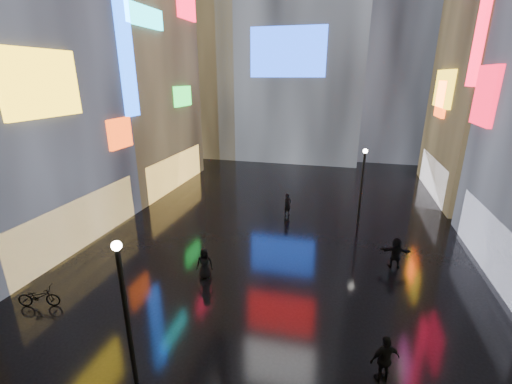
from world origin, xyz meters
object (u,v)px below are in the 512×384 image
(lamp_far, at_px, (362,182))
(lamp_near, at_px, (126,308))
(bicycle, at_px, (39,297))
(pedestrian_3, at_px, (385,359))

(lamp_far, bearing_deg, lamp_near, -115.90)
(lamp_near, relative_size, bicycle, 2.85)
(pedestrian_3, bearing_deg, bicycle, -28.30)
(lamp_near, height_order, bicycle, lamp_near)
(pedestrian_3, height_order, bicycle, pedestrian_3)
(lamp_near, bearing_deg, lamp_far, 64.10)
(pedestrian_3, xyz_separation_m, bicycle, (-14.25, 0.34, -0.40))
(lamp_near, distance_m, pedestrian_3, 8.43)
(lamp_far, bearing_deg, bicycle, -137.07)
(lamp_near, distance_m, bicycle, 7.25)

